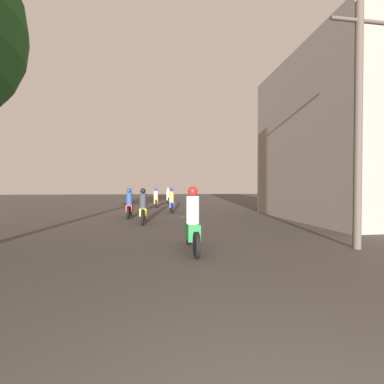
{
  "coord_description": "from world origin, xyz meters",
  "views": [
    {
      "loc": [
        -0.7,
        -0.7,
        1.59
      ],
      "look_at": [
        1.86,
        17.11,
        1.27
      ],
      "focal_mm": 24.0,
      "sensor_mm": 36.0,
      "label": 1
    }
  ],
  "objects_px": {
    "motorcycle_green": "(192,225)",
    "motorcycle_blue": "(171,203)",
    "building_right_near": "(341,139)",
    "motorcycle_red": "(130,206)",
    "motorcycle_yellow": "(143,209)",
    "utility_pole_near": "(358,120)",
    "motorcycle_silver": "(168,197)",
    "motorcycle_orange": "(156,200)"
  },
  "relations": [
    {
      "from": "utility_pole_near",
      "to": "motorcycle_red",
      "type": "bearing_deg",
      "value": 129.43
    },
    {
      "from": "motorcycle_blue",
      "to": "utility_pole_near",
      "type": "distance_m",
      "value": 11.41
    },
    {
      "from": "motorcycle_orange",
      "to": "motorcycle_blue",
      "type": "bearing_deg",
      "value": -78.25
    },
    {
      "from": "motorcycle_green",
      "to": "motorcycle_orange",
      "type": "distance_m",
      "value": 14.21
    },
    {
      "from": "building_right_near",
      "to": "motorcycle_silver",
      "type": "bearing_deg",
      "value": 120.82
    },
    {
      "from": "motorcycle_blue",
      "to": "motorcycle_silver",
      "type": "distance_m",
      "value": 8.73
    },
    {
      "from": "motorcycle_blue",
      "to": "utility_pole_near",
      "type": "height_order",
      "value": "utility_pole_near"
    },
    {
      "from": "motorcycle_green",
      "to": "motorcycle_blue",
      "type": "relative_size",
      "value": 1.05
    },
    {
      "from": "motorcycle_red",
      "to": "motorcycle_blue",
      "type": "height_order",
      "value": "motorcycle_blue"
    },
    {
      "from": "motorcycle_orange",
      "to": "motorcycle_silver",
      "type": "distance_m",
      "value": 4.55
    },
    {
      "from": "motorcycle_orange",
      "to": "motorcycle_green",
      "type": "bearing_deg",
      "value": -87.29
    },
    {
      "from": "motorcycle_orange",
      "to": "motorcycle_silver",
      "type": "xyz_separation_m",
      "value": [
        1.19,
        4.39,
        0.01
      ]
    },
    {
      "from": "motorcycle_red",
      "to": "motorcycle_silver",
      "type": "bearing_deg",
      "value": 76.57
    },
    {
      "from": "motorcycle_blue",
      "to": "utility_pole_near",
      "type": "xyz_separation_m",
      "value": [
        4.15,
        -10.28,
        2.7
      ]
    },
    {
      "from": "motorcycle_yellow",
      "to": "motorcycle_orange",
      "type": "bearing_deg",
      "value": 85.45
    },
    {
      "from": "motorcycle_yellow",
      "to": "motorcycle_orange",
      "type": "height_order",
      "value": "motorcycle_yellow"
    },
    {
      "from": "motorcycle_green",
      "to": "motorcycle_blue",
      "type": "bearing_deg",
      "value": 90.97
    },
    {
      "from": "motorcycle_yellow",
      "to": "utility_pole_near",
      "type": "distance_m",
      "value": 8.48
    },
    {
      "from": "motorcycle_green",
      "to": "motorcycle_blue",
      "type": "distance_m",
      "value": 9.85
    },
    {
      "from": "motorcycle_blue",
      "to": "building_right_near",
      "type": "relative_size",
      "value": 0.24
    },
    {
      "from": "motorcycle_green",
      "to": "motorcycle_orange",
      "type": "bearing_deg",
      "value": 95.03
    },
    {
      "from": "motorcycle_silver",
      "to": "building_right_near",
      "type": "distance_m",
      "value": 15.85
    },
    {
      "from": "building_right_near",
      "to": "utility_pole_near",
      "type": "height_order",
      "value": "building_right_near"
    },
    {
      "from": "motorcycle_green",
      "to": "building_right_near",
      "type": "xyz_separation_m",
      "value": [
        8.25,
        5.27,
        3.35
      ]
    },
    {
      "from": "motorcycle_yellow",
      "to": "building_right_near",
      "type": "relative_size",
      "value": 0.25
    },
    {
      "from": "motorcycle_green",
      "to": "motorcycle_orange",
      "type": "height_order",
      "value": "motorcycle_green"
    },
    {
      "from": "motorcycle_orange",
      "to": "building_right_near",
      "type": "bearing_deg",
      "value": -45.13
    },
    {
      "from": "motorcycle_green",
      "to": "motorcycle_yellow",
      "type": "height_order",
      "value": "motorcycle_green"
    },
    {
      "from": "utility_pole_near",
      "to": "motorcycle_silver",
      "type": "bearing_deg",
      "value": 101.66
    },
    {
      "from": "motorcycle_orange",
      "to": "utility_pole_near",
      "type": "height_order",
      "value": "utility_pole_near"
    },
    {
      "from": "building_right_near",
      "to": "motorcycle_orange",
      "type": "bearing_deg",
      "value": 135.7
    },
    {
      "from": "utility_pole_near",
      "to": "motorcycle_orange",
      "type": "bearing_deg",
      "value": 109.29
    },
    {
      "from": "building_right_near",
      "to": "motorcycle_green",
      "type": "bearing_deg",
      "value": -147.43
    },
    {
      "from": "motorcycle_yellow",
      "to": "motorcycle_blue",
      "type": "bearing_deg",
      "value": 70.58
    },
    {
      "from": "motorcycle_green",
      "to": "motorcycle_blue",
      "type": "height_order",
      "value": "motorcycle_green"
    },
    {
      "from": "motorcycle_green",
      "to": "motorcycle_red",
      "type": "height_order",
      "value": "motorcycle_green"
    },
    {
      "from": "motorcycle_blue",
      "to": "motorcycle_silver",
      "type": "bearing_deg",
      "value": 88.99
    },
    {
      "from": "motorcycle_yellow",
      "to": "building_right_near",
      "type": "height_order",
      "value": "building_right_near"
    },
    {
      "from": "motorcycle_blue",
      "to": "motorcycle_silver",
      "type": "relative_size",
      "value": 0.89
    },
    {
      "from": "motorcycle_red",
      "to": "utility_pole_near",
      "type": "bearing_deg",
      "value": -50.89
    },
    {
      "from": "building_right_near",
      "to": "motorcycle_red",
      "type": "bearing_deg",
      "value": 168.13
    },
    {
      "from": "motorcycle_green",
      "to": "motorcycle_orange",
      "type": "xyz_separation_m",
      "value": [
        -0.88,
        14.18,
        -0.03
      ]
    }
  ]
}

